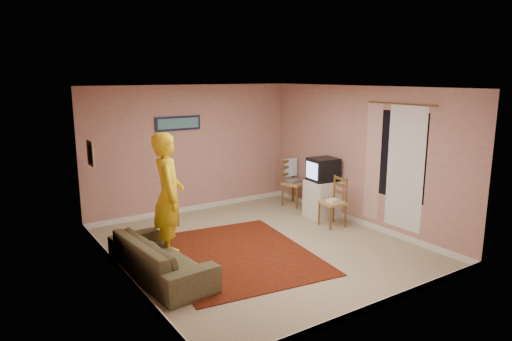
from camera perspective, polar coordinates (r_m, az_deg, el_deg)
ground at (r=7.66m, az=0.48°, el=-9.48°), size 5.00×5.00×0.00m
wall_back at (r=9.44m, az=-8.00°, el=2.67°), size 4.50×0.02×2.60m
wall_front at (r=5.46m, az=15.33°, el=-4.38°), size 4.50×0.02×2.60m
wall_left at (r=6.35m, az=-16.63°, el=-2.19°), size 0.02×5.00×2.60m
wall_right at (r=8.72m, az=12.87°, el=1.74°), size 0.02×5.00×2.60m
ceiling at (r=7.14m, az=0.51°, el=10.36°), size 4.50×5.00×0.02m
baseboard_back at (r=9.70m, az=-7.77°, el=-4.65°), size 4.50×0.02×0.10m
baseboard_front at (r=5.93m, az=14.57°, el=-16.05°), size 4.50×0.02×0.10m
baseboard_left at (r=6.75m, az=-15.91°, el=-12.53°), size 0.02×5.00×0.10m
baseboard_right at (r=9.01m, az=12.46°, el=-6.11°), size 0.02×5.00×0.10m
window at (r=8.11m, az=17.46°, el=1.81°), size 0.01×1.10×1.50m
curtain_sheer at (r=8.04m, az=18.13°, el=0.24°), size 0.01×0.75×2.10m
curtain_floral at (r=8.47m, az=14.39°, el=1.03°), size 0.01×0.35×2.10m
curtain_rod at (r=7.98m, az=17.65°, el=7.95°), size 0.02×1.40×0.02m
picture_back at (r=9.21m, az=-9.70°, el=5.84°), size 0.95×0.04×0.28m
picture_left at (r=7.83m, az=-19.95°, el=2.05°), size 0.04×0.38×0.42m
area_rug at (r=7.33m, az=-2.51°, el=-10.44°), size 2.57×3.05×0.01m
tv_cabinet at (r=9.19m, az=8.28°, el=-3.51°), size 0.58×0.53×0.74m
crt_tv at (r=9.05m, az=8.37°, el=0.14°), size 0.58×0.53×0.45m
chair_a at (r=9.87m, az=4.91°, el=-0.92°), size 0.56×0.55×0.55m
dvd_player at (r=9.88m, az=4.90°, el=-1.30°), size 0.39×0.28×0.07m
blue_throw at (r=9.97m, az=4.25°, el=0.39°), size 0.37×0.05×0.39m
chair_b at (r=8.60m, az=9.57°, el=-3.25°), size 0.44×0.46×0.51m
game_console at (r=8.62m, az=9.56°, el=-3.70°), size 0.23×0.18×0.04m
sofa at (r=6.63m, az=-11.87°, el=-10.55°), size 0.93×2.02×0.57m
person at (r=7.08m, az=-10.88°, el=-3.16°), size 0.68×0.83×1.96m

